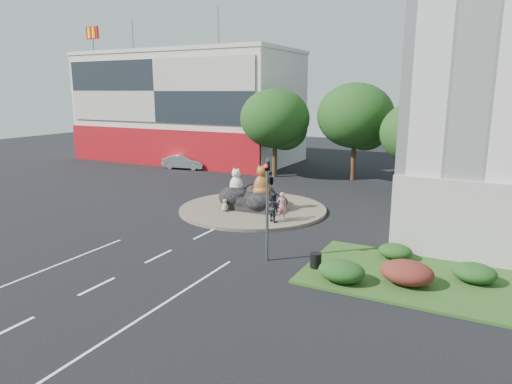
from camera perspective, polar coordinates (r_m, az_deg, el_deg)
ground at (r=23.30m, az=-12.07°, el=-7.88°), size 120.00×120.00×0.00m
roundabout_island at (r=31.24m, az=-0.40°, el=-2.14°), size 10.00×10.00×0.20m
rock_plinth at (r=31.10m, az=-0.40°, el=-1.16°), size 3.20×2.60×0.90m
shophouse_block at (r=55.01m, az=-8.44°, el=10.51°), size 25.20×12.30×17.40m
grass_verge at (r=21.37m, az=20.03°, el=-10.14°), size 10.00×6.00×0.12m
tree_left at (r=42.86m, az=2.51°, el=8.83°), size 6.46×6.46×8.27m
tree_mid at (r=42.32m, az=12.41°, el=8.93°), size 6.84×6.84×8.76m
tree_right at (r=37.28m, az=19.68°, el=6.60°), size 5.70×5.70×7.30m
hedge_near_green at (r=19.89m, az=10.65°, el=-9.69°), size 2.00×1.60×0.90m
hedge_red at (r=20.30m, az=18.35°, el=-9.53°), size 2.20×1.76×0.99m
hedge_mid_green at (r=21.56m, az=25.64°, el=-9.10°), size 1.80×1.44×0.81m
hedge_back_green at (r=23.08m, az=17.02°, el=-7.10°), size 1.60×1.28×0.72m
traffic_light at (r=21.23m, az=1.66°, el=0.58°), size 0.44×1.24×5.00m
street_lamp at (r=24.99m, az=24.22°, el=3.46°), size 2.34×0.22×8.06m
cat_white at (r=31.32m, az=-2.49°, el=1.44°), size 1.09×0.96×1.78m
cat_tabby at (r=30.33m, az=0.80°, el=1.47°), size 1.70×1.63×2.19m
kitten_calico at (r=30.33m, az=-3.90°, el=-1.60°), size 0.56×0.50×0.85m
kitten_white at (r=29.37m, az=2.14°, el=-2.10°), size 0.62×0.63×0.80m
pedestrian_pink at (r=28.30m, az=3.23°, el=-1.72°), size 0.75×0.70×1.71m
pedestrian_dark at (r=27.77m, az=2.24°, el=-1.92°), size 1.09×1.02×1.78m
parked_car at (r=48.35m, az=-8.89°, el=3.76°), size 4.80×2.43×1.51m
litter_bin at (r=21.19m, az=7.47°, el=-8.47°), size 0.60×0.60×0.68m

